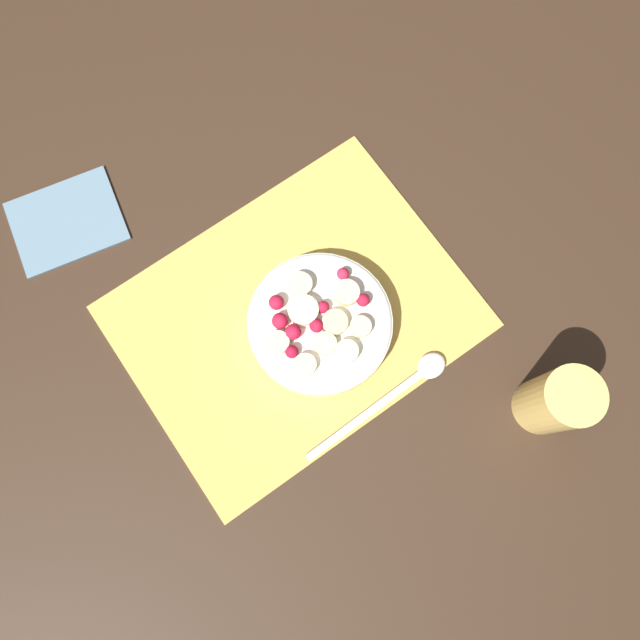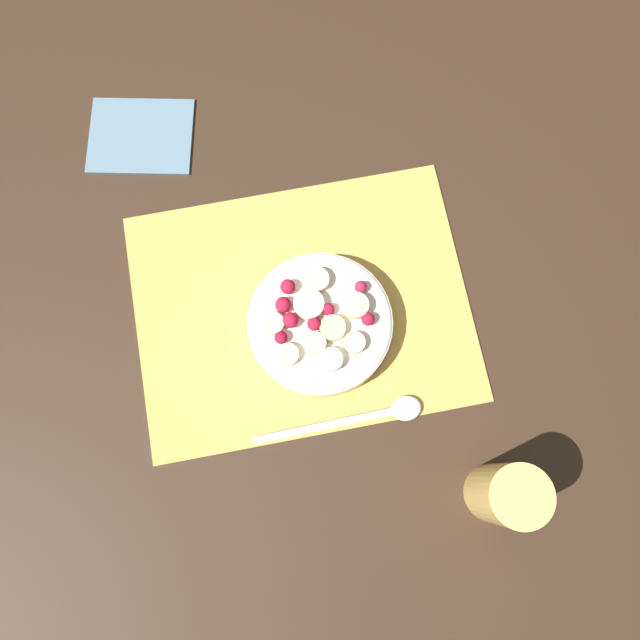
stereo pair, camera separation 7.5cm
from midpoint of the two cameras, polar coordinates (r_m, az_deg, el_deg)
The scene contains 6 objects.
ground_plane at distance 0.80m, azimuth 0.96°, elevation 0.62°, with size 3.00×3.00×0.00m, color #382619.
placemat at distance 0.80m, azimuth 0.96°, elevation 0.67°, with size 0.42×0.33×0.01m.
fruit_bowl at distance 0.77m, azimuth 2.71°, elevation -0.89°, with size 0.18×0.18×0.05m.
spoon at distance 0.77m, azimuth 7.50°, elevation -9.25°, with size 0.21×0.03×0.01m.
drinking_glass at distance 0.76m, azimuth 19.45°, elevation -15.42°, with size 0.07×0.07×0.12m.
napkin at distance 0.91m, azimuth -13.84°, elevation 15.66°, with size 0.16×0.14×0.01m.
Camera 2 is at (0.02, 0.21, 0.77)m, focal length 35.00 mm.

